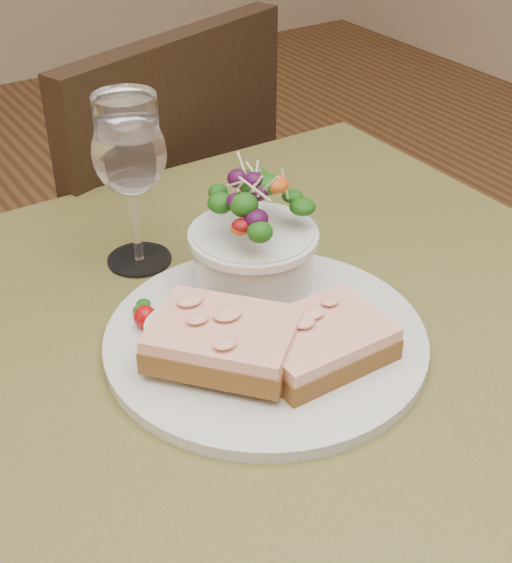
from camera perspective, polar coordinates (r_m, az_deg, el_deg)
cafe_table at (r=0.80m, az=1.14°, el=-10.79°), size 0.80×0.80×0.75m
chair_far at (r=1.50m, az=-9.50°, el=-4.49°), size 0.53×0.53×0.90m
dinner_plate at (r=0.73m, az=0.70°, el=-4.21°), size 0.30×0.30×0.01m
sandwich_front at (r=0.70m, az=4.64°, el=-4.38°), size 0.12×0.09×0.03m
sandwich_back at (r=0.68m, az=-2.37°, el=-4.24°), size 0.15×0.15×0.03m
ramekin at (r=0.70m, az=-5.25°, el=-4.16°), size 0.06×0.06×0.04m
salad_bowl at (r=0.77m, az=-0.19°, el=3.54°), size 0.12×0.12×0.13m
garnish at (r=0.75m, az=-7.60°, el=-2.28°), size 0.05×0.04×0.02m
wine_glass at (r=0.81m, az=-9.18°, el=8.89°), size 0.08×0.08×0.18m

